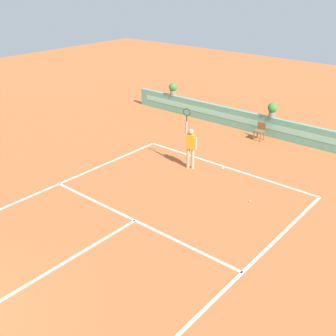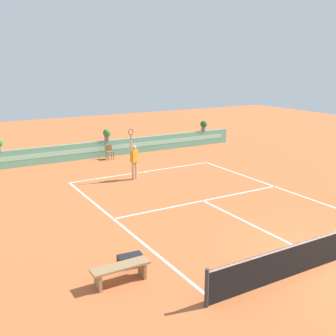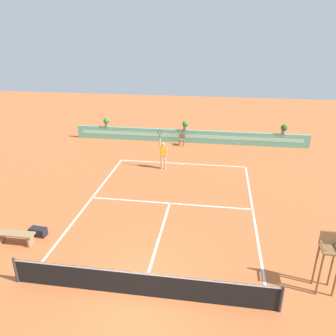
# 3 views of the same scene
# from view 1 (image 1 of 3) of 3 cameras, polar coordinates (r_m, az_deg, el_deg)

# --- Properties ---
(ground_plane) EXTENTS (60.00, 60.00, 0.00)m
(ground_plane) POSITION_cam_1_polar(r_m,az_deg,el_deg) (13.74, -5.72, -7.88)
(ground_plane) COLOR #BC6033
(court_lines) EXTENTS (8.32, 11.94, 0.01)m
(court_lines) POSITION_cam_1_polar(r_m,az_deg,el_deg) (14.16, -3.65, -6.66)
(court_lines) COLOR white
(court_lines) RESTS_ON ground
(back_wall_barrier) EXTENTS (18.00, 0.21, 1.00)m
(back_wall_barrier) POSITION_cam_1_polar(r_m,az_deg,el_deg) (21.29, 14.52, 5.34)
(back_wall_barrier) COLOR #60A88E
(back_wall_barrier) RESTS_ON ground
(ball_kid_chair) EXTENTS (0.44, 0.44, 0.85)m
(ball_kid_chair) POSITION_cam_1_polar(r_m,az_deg,el_deg) (20.86, 12.51, 5.07)
(ball_kid_chair) COLOR brown
(ball_kid_chair) RESTS_ON ground
(tennis_player) EXTENTS (0.59, 0.33, 2.58)m
(tennis_player) POSITION_cam_1_polar(r_m,az_deg,el_deg) (17.12, 3.12, 3.19)
(tennis_player) COLOR tan
(tennis_player) RESTS_ON ground
(tennis_ball_near_baseline) EXTENTS (0.07, 0.07, 0.07)m
(tennis_ball_near_baseline) POSITION_cam_1_polar(r_m,az_deg,el_deg) (15.24, 11.22, -4.52)
(tennis_ball_near_baseline) COLOR #CCE033
(tennis_ball_near_baseline) RESTS_ON ground
(potted_plant_far_left) EXTENTS (0.48, 0.48, 0.72)m
(potted_plant_far_left) POSITION_cam_1_polar(r_m,az_deg,el_deg) (24.38, 0.69, 10.90)
(potted_plant_far_left) COLOR gray
(potted_plant_far_left) RESTS_ON back_wall_barrier
(potted_plant_centre) EXTENTS (0.48, 0.48, 0.72)m
(potted_plant_centre) POSITION_cam_1_polar(r_m,az_deg,el_deg) (21.12, 14.13, 7.84)
(potted_plant_centre) COLOR gray
(potted_plant_centre) RESTS_ON back_wall_barrier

